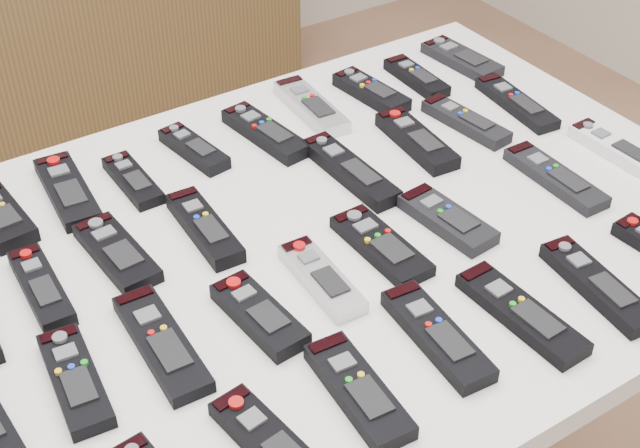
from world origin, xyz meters
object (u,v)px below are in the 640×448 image
remote_33 (597,285)px  remote_3 (133,180)px  remote_16 (466,121)px  remote_29 (275,448)px  table (320,265)px  remote_8 (416,77)px  sideboard (46,13)px  remote_17 (516,103)px  remote_20 (162,343)px  remote_2 (67,191)px  remote_6 (311,107)px  remote_9 (462,59)px  remote_21 (259,315)px  remote_22 (322,278)px  remote_7 (371,92)px  remote_11 (41,288)px  remote_1 (0,218)px  remote_5 (265,133)px  remote_13 (205,227)px  remote_19 (75,380)px  remote_12 (117,253)px  remote_4 (194,149)px  remote_25 (555,177)px  remote_31 (437,335)px  remote_14 (350,171)px  remote_23 (381,246)px  remote_32 (521,313)px  remote_15 (417,140)px

remote_33 → remote_3: bearing=132.9°
remote_16 → remote_29: remote_16 is taller
table → remote_8: 0.49m
remote_16 → sideboard: bearing=91.3°
sideboard → remote_17: bearing=-82.7°
remote_20 → remote_16: bearing=18.8°
remote_2 → table: bearing=-42.2°
remote_6 → remote_33: (0.07, -0.60, 0.00)m
remote_9 → remote_21: (-0.68, -0.40, 0.00)m
remote_21 → remote_22: 0.11m
sideboard → remote_7: bearing=-88.7°
remote_7 → remote_21: 0.60m
remote_6 → remote_2: bearing=-175.7°
remote_16 → remote_11: bearing=174.2°
sideboard → remote_9: size_ratio=9.97×
remote_1 → remote_17: bearing=-14.9°
sideboard → remote_5: 1.53m
remote_6 → remote_9: size_ratio=1.12×
remote_20 → remote_2: bearing=89.7°
remote_21 → remote_16: bearing=17.9°
table → remote_13: 0.18m
remote_13 → remote_16: (0.51, 0.02, -0.00)m
remote_5 → remote_19: remote_5 is taller
remote_22 → remote_19: bearing=-178.6°
sideboard → remote_19: size_ratio=9.85×
remote_17 → remote_21: bearing=-155.5°
remote_1 → remote_17: size_ratio=0.78×
remote_6 → remote_12: (-0.44, -0.19, -0.00)m
remote_11 → remote_13: bearing=1.2°
remote_3 → remote_4: (0.12, 0.03, 0.00)m
remote_25 → remote_31: (-0.38, -0.17, 0.00)m
remote_1 → remote_19: remote_1 is taller
sideboard → remote_11: (-0.52, -1.66, 0.37)m
remote_9 → remote_29: 0.97m
remote_5 → remote_14: bearing=-79.2°
remote_1 → remote_11: 0.18m
remote_12 → remote_23: 0.37m
remote_7 → remote_25: bearing=-83.3°
remote_3 → remote_29: remote_29 is taller
remote_19 → remote_22: (0.35, -0.01, -0.00)m
remote_33 → remote_22: bearing=150.9°
remote_14 → remote_4: bearing=131.4°
remote_12 → remote_23: size_ratio=0.97×
sideboard → remote_31: 2.05m
remote_32 → remote_22: bearing=129.9°
remote_7 → remote_31: size_ratio=0.86×
remote_19 → remote_12: bearing=61.1°
remote_15 → remote_25: bearing=-54.9°
remote_31 → remote_33: 0.24m
remote_2 → remote_12: (0.00, -0.18, 0.00)m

